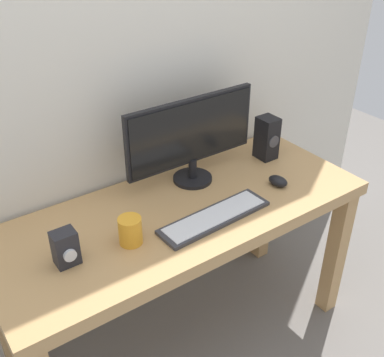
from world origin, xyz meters
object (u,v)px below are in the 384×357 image
(audio_controller, at_px, (66,248))
(coffee_mug, at_px, (130,231))
(desk, at_px, (183,230))
(keyboard_primary, at_px, (215,217))
(speaker_right, at_px, (267,138))
(monitor, at_px, (191,136))
(mouse, at_px, (278,181))

(audio_controller, height_order, coffee_mug, audio_controller)
(desk, distance_m, audio_controller, 0.54)
(audio_controller, bearing_deg, keyboard_primary, -8.87)
(keyboard_primary, bearing_deg, speaker_right, 27.09)
(monitor, height_order, keyboard_primary, monitor)
(monitor, xyz_separation_m, coffee_mug, (-0.43, -0.23, -0.16))
(monitor, bearing_deg, desk, -134.42)
(monitor, distance_m, audio_controller, 0.71)
(keyboard_primary, distance_m, audio_controller, 0.57)
(keyboard_primary, bearing_deg, monitor, 71.82)
(mouse, bearing_deg, monitor, 126.17)
(coffee_mug, bearing_deg, desk, 15.20)
(monitor, bearing_deg, coffee_mug, -151.57)
(desk, bearing_deg, monitor, 45.58)
(desk, height_order, mouse, mouse)
(monitor, bearing_deg, mouse, -43.08)
(desk, bearing_deg, keyboard_primary, -66.68)
(keyboard_primary, height_order, audio_controller, audio_controller)
(mouse, height_order, speaker_right, speaker_right)
(monitor, distance_m, mouse, 0.42)
(desk, relative_size, monitor, 2.51)
(mouse, distance_m, coffee_mug, 0.71)
(keyboard_primary, relative_size, coffee_mug, 4.57)
(speaker_right, distance_m, coffee_mug, 0.86)
(monitor, height_order, speaker_right, monitor)
(desk, relative_size, keyboard_primary, 3.23)
(mouse, bearing_deg, audio_controller, 166.10)
(mouse, distance_m, speaker_right, 0.27)
(desk, relative_size, audio_controller, 12.01)
(mouse, bearing_deg, speaker_right, 48.57)
(monitor, height_order, coffee_mug, monitor)
(monitor, relative_size, keyboard_primary, 1.29)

